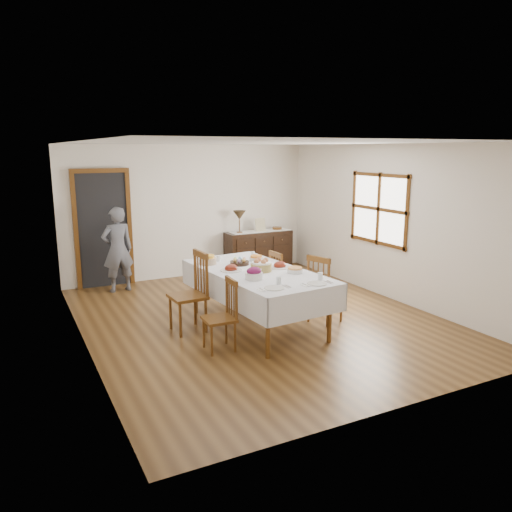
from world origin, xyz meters
name	(u,v)px	position (x,y,z in m)	size (l,w,h in m)	color
ground	(259,318)	(0.00, 0.00, 0.00)	(6.00, 6.00, 0.00)	brown
room_shell	(238,208)	(-0.15, 0.42, 1.64)	(5.02, 6.02, 2.65)	silver
dining_table	(257,277)	(-0.18, -0.28, 0.73)	(1.43, 2.51, 0.83)	silver
chair_left_near	(223,314)	(-0.95, -0.84, 0.47)	(0.40, 0.40, 0.92)	#593311
chair_left_far	(191,291)	(-1.06, 0.00, 0.57)	(0.49, 0.49, 1.12)	#593311
chair_right_near	(323,289)	(0.76, -0.58, 0.51)	(0.54, 0.54, 1.02)	#593311
chair_right_far	(282,280)	(0.57, 0.29, 0.47)	(0.40, 0.40, 0.93)	#593311
sideboard	(258,251)	(1.39, 2.72, 0.42)	(1.39, 0.51, 0.84)	black
person	(117,247)	(-1.55, 2.48, 0.81)	(0.51, 0.33, 1.63)	#565962
bread_basket	(261,266)	(-0.14, -0.33, 0.90)	(0.30, 0.30, 0.19)	olive
egg_basket	(240,262)	(-0.24, 0.17, 0.86)	(0.29, 0.29, 0.11)	black
ham_platter_a	(231,269)	(-0.51, -0.13, 0.86)	(0.31, 0.31, 0.11)	silver
ham_platter_b	(280,266)	(0.20, -0.27, 0.86)	(0.32, 0.32, 0.11)	silver
beet_bowl	(254,274)	(-0.43, -0.69, 0.90)	(0.24, 0.24, 0.17)	silver
carrot_bowl	(256,258)	(0.10, 0.29, 0.87)	(0.21, 0.21, 0.08)	silver
pineapple_bowl	(208,260)	(-0.65, 0.42, 0.89)	(0.26, 0.26, 0.14)	tan
casserole_dish	(295,270)	(0.24, -0.63, 0.87)	(0.22, 0.22, 0.08)	silver
butter_dish	(258,271)	(-0.23, -0.42, 0.86)	(0.15, 0.10, 0.07)	silver
setting_left	(275,285)	(-0.37, -1.15, 0.85)	(0.43, 0.31, 0.10)	silver
setting_right	(318,281)	(0.22, -1.21, 0.85)	(0.43, 0.31, 0.10)	silver
glass_far_a	(219,259)	(-0.44, 0.50, 0.87)	(0.07, 0.07, 0.09)	white
glass_far_b	(253,255)	(0.16, 0.52, 0.88)	(0.06, 0.06, 0.09)	white
runner	(260,231)	(1.43, 2.72, 0.84)	(1.30, 0.35, 0.01)	white
table_lamp	(239,216)	(0.94, 2.70, 1.19)	(0.26, 0.26, 0.46)	brown
picture_frame	(260,225)	(1.42, 2.69, 0.98)	(0.22, 0.08, 0.28)	tan
deco_bowl	(277,228)	(1.84, 2.73, 0.87)	(0.20, 0.20, 0.06)	#593311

